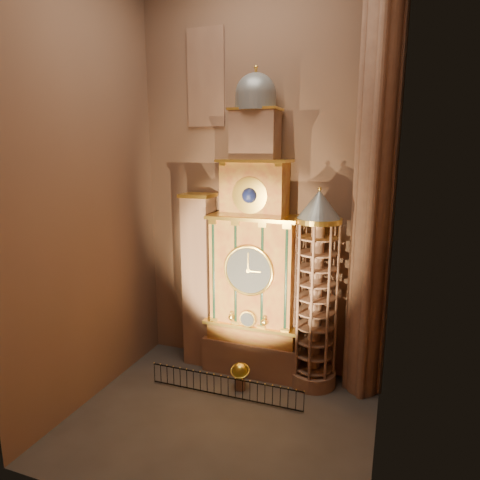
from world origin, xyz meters
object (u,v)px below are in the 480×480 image
at_px(astronomical_clock, 254,259).
at_px(portrait_tower, 199,280).
at_px(stair_turret, 316,292).
at_px(iron_railing, 225,387).
at_px(celestial_globe, 240,374).

xyz_separation_m(astronomical_clock, portrait_tower, (-3.40, 0.02, -1.53)).
distance_m(stair_turret, iron_railing, 6.82).
relative_size(portrait_tower, stair_turret, 0.94).
bearing_deg(celestial_globe, iron_railing, -115.22).
height_order(astronomical_clock, iron_railing, astronomical_clock).
xyz_separation_m(portrait_tower, celestial_globe, (3.35, -2.18, -4.26)).
distance_m(stair_turret, celestial_globe, 5.94).
bearing_deg(stair_turret, portrait_tower, 177.67).
bearing_deg(portrait_tower, celestial_globe, -33.06).
bearing_deg(stair_turret, celestial_globe, -151.84).
relative_size(stair_turret, iron_railing, 1.30).
bearing_deg(astronomical_clock, celestial_globe, -91.31).
bearing_deg(astronomical_clock, portrait_tower, 179.71).
bearing_deg(portrait_tower, iron_railing, -48.11).
xyz_separation_m(portrait_tower, stair_turret, (6.90, -0.28, 0.12)).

